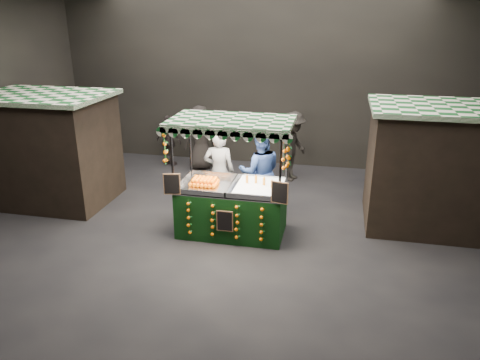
# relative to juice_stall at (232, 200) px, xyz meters

# --- Properties ---
(ground) EXTENTS (12.00, 12.00, 0.00)m
(ground) POSITION_rel_juice_stall_xyz_m (-0.27, -0.16, -0.75)
(ground) COLOR black
(ground) RESTS_ON ground
(market_hall) EXTENTS (12.10, 10.10, 5.05)m
(market_hall) POSITION_rel_juice_stall_xyz_m (-0.27, -0.16, 2.63)
(market_hall) COLOR black
(market_hall) RESTS_ON ground
(neighbour_stall_left) EXTENTS (3.00, 2.20, 2.60)m
(neighbour_stall_left) POSITION_rel_juice_stall_xyz_m (-4.67, 0.84, 0.56)
(neighbour_stall_left) COLOR black
(neighbour_stall_left) RESTS_ON ground
(neighbour_stall_right) EXTENTS (3.00, 2.20, 2.60)m
(neighbour_stall_right) POSITION_rel_juice_stall_xyz_m (4.13, 1.34, 0.56)
(neighbour_stall_right) COLOR black
(neighbour_stall_right) RESTS_ON ground
(juice_stall) EXTENTS (2.49, 1.47, 2.41)m
(juice_stall) POSITION_rel_juice_stall_xyz_m (0.00, 0.00, 0.00)
(juice_stall) COLOR black
(juice_stall) RESTS_ON ground
(vendor_grey) EXTENTS (0.74, 0.53, 1.91)m
(vendor_grey) POSITION_rel_juice_stall_xyz_m (-0.55, 1.05, 0.21)
(vendor_grey) COLOR slate
(vendor_grey) RESTS_ON ground
(vendor_blue) EXTENTS (1.11, 0.96, 1.97)m
(vendor_blue) POSITION_rel_juice_stall_xyz_m (0.38, 1.14, 0.24)
(vendor_blue) COLOR navy
(vendor_blue) RESTS_ON ground
(shopper_0) EXTENTS (0.66, 0.51, 1.60)m
(shopper_0) POSITION_rel_juice_stall_xyz_m (-4.70, 3.41, 0.05)
(shopper_0) COLOR black
(shopper_0) RESTS_ON ground
(shopper_1) EXTENTS (1.15, 1.12, 1.86)m
(shopper_1) POSITION_rel_juice_stall_xyz_m (4.04, 2.94, 0.18)
(shopper_1) COLOR black
(shopper_1) RESTS_ON ground
(shopper_2) EXTENTS (0.96, 0.63, 1.51)m
(shopper_2) POSITION_rel_juice_stall_xyz_m (-2.86, 3.97, 0.01)
(shopper_2) COLOR #2E2625
(shopper_2) RESTS_ON ground
(shopper_3) EXTENTS (1.10, 1.39, 1.88)m
(shopper_3) POSITION_rel_juice_stall_xyz_m (0.85, 3.51, 0.19)
(shopper_3) COLOR black
(shopper_3) RESTS_ON ground
(shopper_4) EXTENTS (1.09, 0.98, 1.87)m
(shopper_4) POSITION_rel_juice_stall_xyz_m (-1.85, 3.87, 0.19)
(shopper_4) COLOR black
(shopper_4) RESTS_ON ground
(shopper_5) EXTENTS (1.05, 1.86, 1.91)m
(shopper_5) POSITION_rel_juice_stall_xyz_m (3.20, 2.01, 0.21)
(shopper_5) COLOR #2E2825
(shopper_5) RESTS_ON ground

